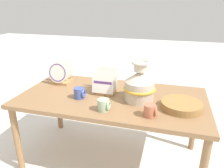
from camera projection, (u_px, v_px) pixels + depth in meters
The scene contains 9 objects.
ground_plane at pixel (112, 158), 2.12m from camera, with size 14.00×14.00×0.00m, color silver.
display_table at pixel (112, 103), 1.91m from camera, with size 1.59×0.83×0.66m.
ceramic_vase at pixel (140, 85), 1.75m from camera, with size 0.26×0.26×0.33m.
dish_rack_round_plates at pixel (61, 75), 2.16m from camera, with size 0.20×0.19×0.22m.
dish_rack_square_plates at pixel (105, 84), 1.93m from camera, with size 0.19×0.18×0.21m.
wicker_charger_stack at pixel (181, 105), 1.65m from camera, with size 0.31×0.31×0.05m.
mug_cobalt_glaze at pixel (80, 93), 1.82m from camera, with size 0.09×0.09×0.09m.
mug_sage_glaze at pixel (104, 105), 1.62m from camera, with size 0.09×0.09×0.09m.
mug_terracotta_glaze at pixel (150, 111), 1.54m from camera, with size 0.09×0.09×0.09m.
Camera 1 is at (0.47, -1.66, 1.43)m, focal length 35.00 mm.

